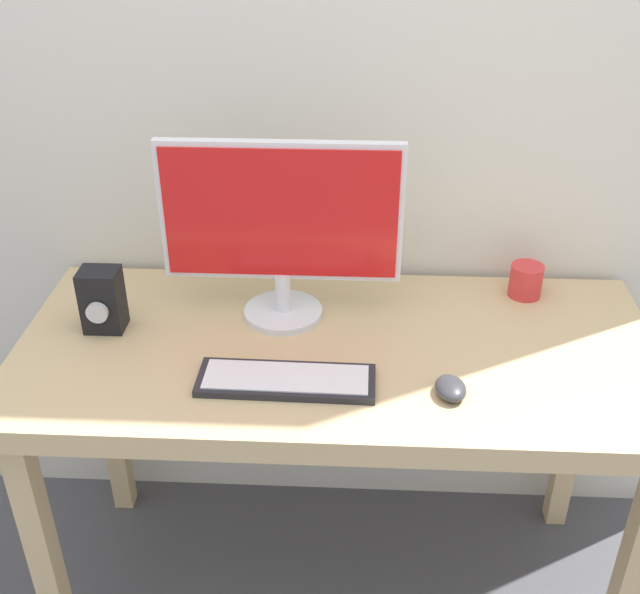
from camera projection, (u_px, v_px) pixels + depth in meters
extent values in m
plane|color=#4C4C51|center=(334.00, 580.00, 2.06)|extent=(6.00, 6.00, 0.00)
cube|color=tan|center=(338.00, 355.00, 1.69)|extent=(1.41, 0.65, 0.05)
cube|color=tan|center=(44.00, 555.00, 1.69)|extent=(0.05, 0.05, 0.71)
cube|color=tan|center=(630.00, 579.00, 1.64)|extent=(0.05, 0.05, 0.71)
cube|color=tan|center=(110.00, 409.00, 2.13)|extent=(0.05, 0.05, 0.71)
cube|color=tan|center=(574.00, 424.00, 2.07)|extent=(0.05, 0.05, 0.71)
cylinder|color=silver|center=(283.00, 312.00, 1.77)|extent=(0.18, 0.18, 0.02)
cylinder|color=silver|center=(283.00, 292.00, 1.75)|extent=(0.04, 0.04, 0.09)
cube|color=silver|center=(281.00, 212.00, 1.66)|extent=(0.53, 0.02, 0.32)
cube|color=red|center=(280.00, 215.00, 1.65)|extent=(0.51, 0.01, 0.30)
cube|color=#232328|center=(286.00, 381.00, 1.55)|extent=(0.36, 0.13, 0.02)
cube|color=silver|center=(286.00, 377.00, 1.54)|extent=(0.33, 0.10, 0.00)
ellipsoid|color=#333338|center=(451.00, 388.00, 1.51)|extent=(0.07, 0.09, 0.03)
cube|color=black|center=(102.00, 300.00, 1.70)|extent=(0.09, 0.07, 0.15)
cylinder|color=silver|center=(97.00, 312.00, 1.66)|extent=(0.05, 0.01, 0.05)
cylinder|color=red|center=(526.00, 281.00, 1.84)|extent=(0.08, 0.08, 0.08)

